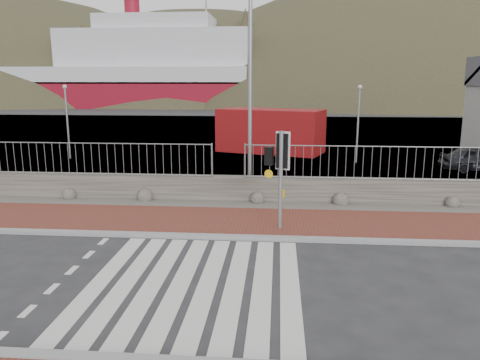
# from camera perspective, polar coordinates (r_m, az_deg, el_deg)

# --- Properties ---
(ground) EXTENTS (220.00, 220.00, 0.00)m
(ground) POSITION_cam_1_polar(r_m,az_deg,el_deg) (10.58, -5.62, -12.49)
(ground) COLOR #28282B
(ground) RESTS_ON ground
(sidewalk_far) EXTENTS (40.00, 3.00, 0.08)m
(sidewalk_far) POSITION_cam_1_polar(r_m,az_deg,el_deg) (14.73, -2.51, -5.08)
(sidewalk_far) COLOR brown
(sidewalk_far) RESTS_ON ground
(kerb_far) EXTENTS (40.00, 0.25, 0.12)m
(kerb_far) POSITION_cam_1_polar(r_m,az_deg,el_deg) (13.31, -3.32, -6.94)
(kerb_far) COLOR gray
(kerb_far) RESTS_ON ground
(zebra_crossing) EXTENTS (4.62, 5.60, 0.01)m
(zebra_crossing) POSITION_cam_1_polar(r_m,az_deg,el_deg) (10.58, -5.62, -12.46)
(zebra_crossing) COLOR silver
(zebra_crossing) RESTS_ON ground
(gravel_strip) EXTENTS (40.00, 1.50, 0.06)m
(gravel_strip) POSITION_cam_1_polar(r_m,az_deg,el_deg) (16.64, -1.64, -3.07)
(gravel_strip) COLOR #59544C
(gravel_strip) RESTS_ON ground
(stone_wall) EXTENTS (40.00, 0.60, 0.90)m
(stone_wall) POSITION_cam_1_polar(r_m,az_deg,el_deg) (17.30, -1.36, -1.04)
(stone_wall) COLOR #4A463D
(stone_wall) RESTS_ON ground
(railing) EXTENTS (18.07, 0.07, 1.22)m
(railing) POSITION_cam_1_polar(r_m,az_deg,el_deg) (16.90, -1.44, 3.37)
(railing) COLOR gray
(railing) RESTS_ON stone_wall
(quay) EXTENTS (120.00, 40.00, 0.50)m
(quay) POSITION_cam_1_polar(r_m,az_deg,el_deg) (37.65, 1.97, 5.45)
(quay) COLOR #4C4C4F
(quay) RESTS_ON ground
(water) EXTENTS (220.00, 50.00, 0.05)m
(water) POSITION_cam_1_polar(r_m,az_deg,el_deg) (72.51, 3.34, 8.68)
(water) COLOR #3F4C54
(water) RESTS_ON ground
(ferry) EXTENTS (50.00, 16.00, 20.00)m
(ferry) POSITION_cam_1_polar(r_m,az_deg,el_deg) (81.75, -14.50, 12.47)
(ferry) COLOR maroon
(ferry) RESTS_ON ground
(hills_backdrop) EXTENTS (254.00, 90.00, 100.00)m
(hills_backdrop) POSITION_cam_1_polar(r_m,az_deg,el_deg) (101.27, 7.37, -3.66)
(hills_backdrop) COLOR #363821
(hills_backdrop) RESTS_ON ground
(traffic_signal_far) EXTENTS (0.73, 0.43, 2.97)m
(traffic_signal_far) POSITION_cam_1_polar(r_m,az_deg,el_deg) (13.50, 4.86, 2.51)
(traffic_signal_far) COLOR gray
(traffic_signal_far) RESTS_ON ground
(streetlight) EXTENTS (1.77, 0.70, 8.55)m
(streetlight) POSITION_cam_1_polar(r_m,az_deg,el_deg) (17.54, 1.70, 13.50)
(streetlight) COLOR gray
(streetlight) RESTS_ON ground
(shipping_container) EXTENTS (6.81, 4.59, 2.62)m
(shipping_container) POSITION_cam_1_polar(r_m,az_deg,el_deg) (28.93, 3.73, 6.01)
(shipping_container) COLOR maroon
(shipping_container) RESTS_ON ground
(car_a) EXTENTS (3.64, 1.59, 1.22)m
(car_a) POSITION_cam_1_polar(r_m,az_deg,el_deg) (25.62, 27.11, 2.31)
(car_a) COLOR black
(car_a) RESTS_ON ground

